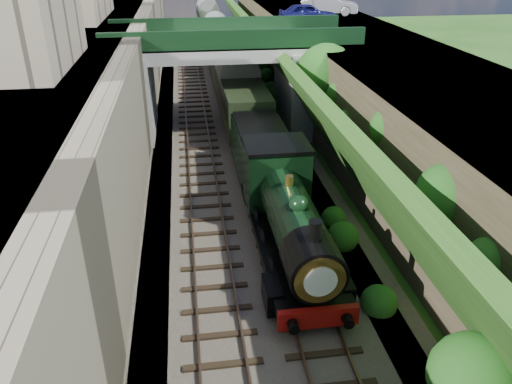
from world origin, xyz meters
name	(u,v)px	position (x,y,z in m)	size (l,w,h in m)	color
trackbed	(231,150)	(0.00, 20.00, 0.10)	(10.00, 90.00, 0.20)	#473F38
retaining_wall	(137,101)	(-5.50, 20.00, 3.50)	(1.00, 90.00, 7.00)	#756B56
street_plateau_left	(76,104)	(-9.00, 20.00, 3.50)	(6.00, 90.00, 7.00)	#262628
street_plateau_right	(380,97)	(9.50, 20.00, 3.12)	(8.00, 90.00, 6.25)	#262628
embankment_slope	(313,113)	(4.94, 18.95, 2.66)	(4.39, 90.00, 6.36)	#1E4714
track_left	(199,150)	(-2.00, 20.00, 0.25)	(2.50, 90.00, 0.20)	black
track_right	(250,147)	(1.20, 20.00, 0.25)	(2.50, 90.00, 0.20)	black
road_bridge	(238,72)	(0.94, 24.00, 4.08)	(16.00, 6.40, 7.25)	gray
building_near	(17,18)	(-9.50, 14.00, 9.00)	(4.00, 8.00, 4.00)	gray
tree	(327,76)	(5.91, 19.94, 4.65)	(3.60, 3.80, 6.60)	black
car_blue	(307,13)	(7.01, 29.97, 7.00)	(1.78, 4.41, 1.50)	#141458
car_silver	(330,5)	(10.16, 34.99, 7.06)	(1.71, 4.91, 1.62)	#A4A3A8
locomotive	(289,218)	(1.20, 7.84, 1.89)	(3.10, 10.22, 3.83)	black
tender	(261,155)	(1.20, 15.21, 1.62)	(2.70, 6.00, 3.05)	black
coach_front	(236,87)	(1.20, 27.81, 2.05)	(2.90, 18.00, 3.70)	black
coach_middle	(218,43)	(1.20, 46.61, 2.05)	(2.90, 18.00, 3.70)	black
coach_rear	(208,19)	(1.20, 65.41, 2.05)	(2.90, 18.00, 3.70)	black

